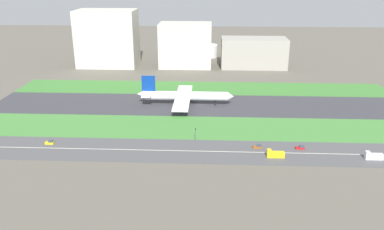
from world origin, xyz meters
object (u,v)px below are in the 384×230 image
object	(u,v)px
airliner	(183,96)
car_0	(300,147)
hangar_building	(185,45)
fuel_tank_east	(240,50)
car_1	(50,142)
fuel_tank_west	(180,48)
truck_0	(275,154)
fuel_tank_centre	(208,51)
truck_1	(373,156)
terminal_building	(108,38)
office_tower	(254,53)
car_2	(258,147)
traffic_light	(195,133)

from	to	relation	value
airliner	car_0	size ratio (longest dim) A/B	14.77
hangar_building	fuel_tank_east	size ratio (longest dim) A/B	2.06
airliner	car_1	size ratio (longest dim) A/B	14.77
fuel_tank_west	airliner	bearing A→B (deg)	-84.82
truck_0	fuel_tank_centre	size ratio (longest dim) A/B	0.41
truck_1	terminal_building	distance (m)	261.09
airliner	car_1	world-z (taller)	airliner
truck_0	office_tower	size ratio (longest dim) A/B	0.14
fuel_tank_centre	fuel_tank_east	size ratio (longest dim) A/B	0.88
car_1	truck_1	bearing A→B (deg)	-3.53
car_2	car_1	distance (m)	107.99
car_1	fuel_tank_east	size ratio (longest dim) A/B	0.19
terminal_building	car_0	bearing A→B (deg)	-51.89
car_1	truck_0	size ratio (longest dim) A/B	0.52
fuel_tank_centre	terminal_building	bearing A→B (deg)	-154.17
car_2	hangar_building	bearing A→B (deg)	104.91
fuel_tank_west	fuel_tank_centre	world-z (taller)	fuel_tank_west
hangar_building	fuel_tank_west	size ratio (longest dim) A/B	2.11
truck_1	car_1	world-z (taller)	truck_1
fuel_tank_centre	truck_0	bearing A→B (deg)	-81.48
traffic_light	hangar_building	size ratio (longest dim) A/B	0.15
fuel_tank_west	hangar_building	bearing A→B (deg)	-79.19
office_tower	fuel_tank_west	distance (m)	84.98
fuel_tank_east	office_tower	bearing A→B (deg)	-77.62
hangar_building	office_tower	xyz separation A→B (m)	(63.33, 0.00, -6.56)
hangar_building	fuel_tank_east	world-z (taller)	hangar_building
car_0	office_tower	bearing A→B (deg)	92.08
hangar_building	office_tower	distance (m)	63.66
traffic_light	airliner	bearing A→B (deg)	99.87
car_2	traffic_light	xyz separation A→B (m)	(-32.20, 7.99, 3.37)
car_1	terminal_building	size ratio (longest dim) A/B	0.08
traffic_light	car_1	bearing A→B (deg)	-173.98
car_1	fuel_tank_west	bearing A→B (deg)	77.35
truck_1	terminal_building	size ratio (longest dim) A/B	0.15
airliner	car_2	distance (m)	80.44
airliner	hangar_building	bearing A→B (deg)	92.92
car_0	fuel_tank_centre	world-z (taller)	fuel_tank_centre
car_0	terminal_building	xyz separation A→B (m)	(-142.73, 182.00, 24.89)
airliner	traffic_light	xyz separation A→B (m)	(10.44, -60.01, -1.94)
traffic_light	hangar_building	world-z (taller)	hangar_building
car_1	hangar_building	distance (m)	192.44
office_tower	fuel_tank_west	world-z (taller)	office_tower
car_2	truck_0	size ratio (longest dim) A/B	0.52
truck_1	fuel_tank_east	distance (m)	242.09
fuel_tank_west	fuel_tank_centre	size ratio (longest dim) A/B	1.11
terminal_building	fuel_tank_west	distance (m)	80.28
terminal_building	truck_1	bearing A→B (deg)	-47.61
traffic_light	fuel_tank_east	size ratio (longest dim) A/B	0.31
car_2	car_0	bearing A→B (deg)	0.00
car_1	fuel_tank_east	bearing A→B (deg)	63.54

